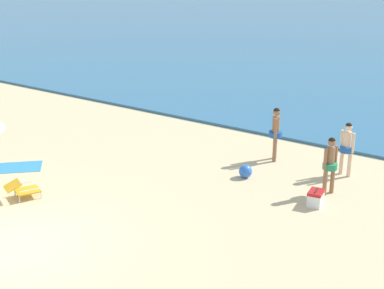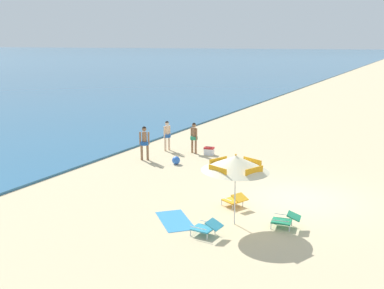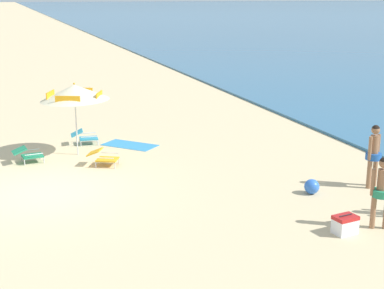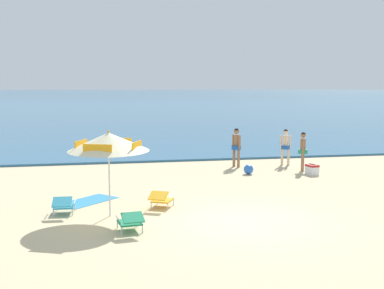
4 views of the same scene
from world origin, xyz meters
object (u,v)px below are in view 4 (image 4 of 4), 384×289
at_px(beach_ball, 248,169).
at_px(beach_towel, 88,201).
at_px(lounge_chair_facing_sea, 64,205).
at_px(person_standing_near_shore, 303,149).
at_px(beach_umbrella_striped_main, 109,142).
at_px(person_wading_in, 236,145).
at_px(lounge_chair_under_umbrella, 161,199).
at_px(lounge_chair_beside_umbrella, 131,221).
at_px(person_standing_beside, 285,144).
at_px(cooler_box, 312,170).

relative_size(beach_ball, beach_towel, 0.21).
xyz_separation_m(lounge_chair_facing_sea, person_standing_near_shore, (9.18, 5.04, 0.65)).
xyz_separation_m(beach_umbrella_striped_main, person_wading_in, (5.59, 6.94, -1.02)).
bearing_deg(lounge_chair_facing_sea, person_wading_in, 43.87).
bearing_deg(person_wading_in, lounge_chair_under_umbrella, -123.02).
bearing_deg(lounge_chair_under_umbrella, beach_umbrella_striped_main, -158.76).
distance_m(beach_umbrella_striped_main, lounge_chair_under_umbrella, 2.31).
xyz_separation_m(person_wading_in, beach_towel, (-6.20, -5.12, -0.96)).
distance_m(lounge_chair_beside_umbrella, person_standing_beside, 11.30).
bearing_deg(beach_towel, lounge_chair_facing_sea, -113.25).
distance_m(beach_umbrella_striped_main, cooler_box, 9.37).
bearing_deg(person_standing_near_shore, lounge_chair_facing_sea, -151.24).
xyz_separation_m(lounge_chair_facing_sea, cooler_box, (9.20, 4.18, -0.07)).
height_order(person_wading_in, beach_ball, person_wading_in).
distance_m(lounge_chair_under_umbrella, beach_ball, 6.19).
distance_m(lounge_chair_under_umbrella, lounge_chair_facing_sea, 2.67).
xyz_separation_m(lounge_chair_under_umbrella, person_standing_near_shore, (6.52, 4.87, 0.65)).
height_order(lounge_chair_beside_umbrella, person_wading_in, person_wading_in).
bearing_deg(beach_umbrella_striped_main, person_wading_in, 51.15).
height_order(lounge_chair_beside_umbrella, beach_ball, lounge_chair_beside_umbrella).
xyz_separation_m(lounge_chair_beside_umbrella, person_wading_in, (5.15, 8.47, 0.69)).
height_order(lounge_chair_under_umbrella, beach_towel, lounge_chair_under_umbrella).
relative_size(beach_umbrella_striped_main, lounge_chair_facing_sea, 2.62).
bearing_deg(cooler_box, beach_towel, -162.16).
xyz_separation_m(lounge_chair_beside_umbrella, beach_ball, (5.13, 6.71, -0.08)).
relative_size(person_wading_in, cooler_box, 3.08).
xyz_separation_m(beach_umbrella_striped_main, person_standing_near_shore, (7.97, 5.44, -1.07)).
height_order(person_standing_beside, person_wading_in, person_wading_in).
bearing_deg(beach_ball, person_standing_near_shore, 6.17).
distance_m(lounge_chair_beside_umbrella, person_wading_in, 9.94).
relative_size(lounge_chair_under_umbrella, beach_ball, 2.64).
bearing_deg(beach_umbrella_striped_main, beach_ball, 42.93).
height_order(lounge_chair_under_umbrella, person_wading_in, person_wading_in).
relative_size(cooler_box, beach_ball, 1.42).
bearing_deg(person_standing_beside, lounge_chair_beside_umbrella, -131.06).
bearing_deg(beach_towel, cooler_box, 17.84).
distance_m(beach_ball, beach_towel, 7.03).
relative_size(lounge_chair_facing_sea, person_wading_in, 0.55).
bearing_deg(person_standing_beside, beach_umbrella_striped_main, -138.38).
bearing_deg(person_standing_beside, person_standing_near_shore, -85.61).
relative_size(beach_umbrella_striped_main, beach_towel, 1.33).
bearing_deg(beach_umbrella_striped_main, person_standing_near_shore, 34.31).
bearing_deg(beach_towel, beach_ball, 28.58).
height_order(lounge_chair_under_umbrella, cooler_box, lounge_chair_under_umbrella).
height_order(lounge_chair_beside_umbrella, person_standing_beside, person_standing_beside).
distance_m(lounge_chair_under_umbrella, person_standing_beside, 9.08).
distance_m(lounge_chair_facing_sea, person_wading_in, 9.47).
relative_size(person_standing_near_shore, beach_ball, 4.18).
height_order(beach_umbrella_striped_main, person_standing_beside, beach_umbrella_striped_main).
bearing_deg(beach_towel, person_standing_beside, 31.39).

